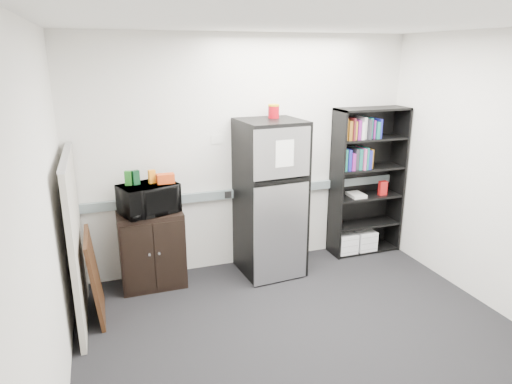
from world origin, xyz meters
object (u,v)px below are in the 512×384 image
bookshelf (366,179)px  cabinet (152,249)px  microwave (149,199)px  cubicle_partition (76,239)px  refrigerator (270,198)px

bookshelf → cabinet: bookshelf is taller
bookshelf → microwave: bearing=-178.3°
cabinet → bookshelf: bearing=1.4°
cabinet → microwave: bearing=-90.0°
cubicle_partition → refrigerator: bearing=9.3°
cubicle_partition → microwave: size_ratio=2.83×
bookshelf → cabinet: 2.74m
microwave → refrigerator: bearing=-22.1°
cabinet → refrigerator: (1.35, -0.08, 0.47)m
cubicle_partition → cabinet: size_ratio=1.90×
cubicle_partition → cabinet: cubicle_partition is taller
cabinet → refrigerator: 1.43m
bookshelf → refrigerator: bookshelf is taller
cubicle_partition → microwave: 0.85m
cubicle_partition → microwave: bearing=29.1°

